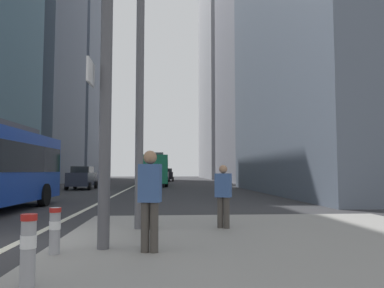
% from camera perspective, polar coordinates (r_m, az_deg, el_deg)
% --- Properties ---
extents(ground_plane, '(160.00, 160.00, 0.00)m').
position_cam_1_polar(ground_plane, '(28.39, -10.65, -7.18)').
color(ground_plane, '#303033').
extents(median_island, '(9.00, 10.00, 0.15)m').
position_cam_1_polar(median_island, '(7.69, 14.09, -15.12)').
color(median_island, gray).
rests_on(median_island, ground).
extents(lane_centre_line, '(0.20, 80.00, 0.01)m').
position_cam_1_polar(lane_centre_line, '(38.33, -8.96, -6.37)').
color(lane_centre_line, beige).
rests_on(lane_centre_line, ground).
extents(office_tower_left_mid, '(13.12, 17.26, 40.54)m').
position_cam_1_polar(office_tower_left_mid, '(58.34, -23.95, 14.97)').
color(office_tower_left_mid, slate).
rests_on(office_tower_left_mid, ground).
extents(office_tower_left_far, '(11.97, 21.19, 41.27)m').
position_cam_1_polar(office_tower_left_far, '(80.69, -18.05, 9.78)').
color(office_tower_left_far, slate).
rests_on(office_tower_left_far, ground).
extents(office_tower_right_mid, '(10.05, 25.47, 39.77)m').
position_cam_1_polar(office_tower_right_mid, '(57.11, 10.43, 14.68)').
color(office_tower_right_mid, gray).
rests_on(office_tower_right_mid, ground).
extents(office_tower_right_far, '(10.73, 25.70, 53.91)m').
position_cam_1_polar(office_tower_right_far, '(85.44, 5.49, 13.21)').
color(office_tower_right_far, '#9E9EA3').
rests_on(office_tower_right_far, ground).
extents(city_bus_red_receding, '(2.94, 11.44, 3.40)m').
position_cam_1_polar(city_bus_red_receding, '(41.16, -5.73, -3.69)').
color(city_bus_red_receding, '#198456').
rests_on(city_bus_red_receding, ground).
extents(car_oncoming_mid, '(2.09, 4.57, 1.94)m').
position_cam_1_polar(car_oncoming_mid, '(33.68, -16.27, -4.90)').
color(car_oncoming_mid, '#232838').
rests_on(car_oncoming_mid, ground).
extents(car_receding_near, '(2.09, 4.32, 1.94)m').
position_cam_1_polar(car_receding_near, '(58.25, -3.80, -4.65)').
color(car_receding_near, black).
rests_on(car_receding_near, ground).
extents(car_receding_far, '(2.18, 4.10, 1.94)m').
position_cam_1_polar(car_receding_far, '(55.31, -4.46, -4.68)').
color(car_receding_far, silver).
rests_on(car_receding_far, ground).
extents(traffic_signal_gantry, '(5.67, 0.65, 6.00)m').
position_cam_1_polar(traffic_signal_gantry, '(8.04, -26.51, 14.66)').
color(traffic_signal_gantry, '#515156').
rests_on(traffic_signal_gantry, median_island).
extents(street_lamp_post, '(5.50, 0.32, 8.00)m').
position_cam_1_polar(street_lamp_post, '(10.13, -7.80, 17.49)').
color(street_lamp_post, '#56565B').
rests_on(street_lamp_post, median_island).
extents(bollard_left, '(0.20, 0.20, 0.88)m').
position_cam_1_polar(bollard_left, '(5.18, -23.52, -13.99)').
color(bollard_left, '#99999E').
rests_on(bollard_left, median_island).
extents(bollard_right, '(0.20, 0.20, 0.78)m').
position_cam_1_polar(bollard_right, '(6.98, -20.02, -11.85)').
color(bollard_right, '#99999E').
rests_on(bollard_right, median_island).
extents(pedestrian_railing, '(0.06, 3.21, 0.98)m').
position_cam_1_polar(pedestrian_railing, '(8.77, -6.63, -8.78)').
color(pedestrian_railing, black).
rests_on(pedestrian_railing, median_island).
extents(pedestrian_waiting, '(0.42, 0.31, 1.77)m').
position_cam_1_polar(pedestrian_waiting, '(6.70, -6.39, -7.67)').
color(pedestrian_waiting, '#423D38').
rests_on(pedestrian_waiting, median_island).
extents(pedestrian_walking, '(0.45, 0.38, 1.56)m').
position_cam_1_polar(pedestrian_walking, '(9.47, 4.75, -7.45)').
color(pedestrian_walking, '#423D38').
rests_on(pedestrian_walking, median_island).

